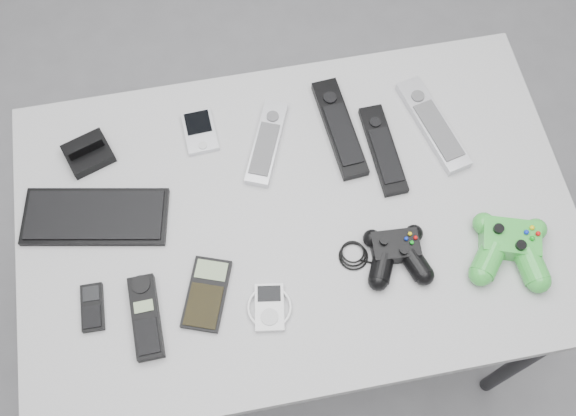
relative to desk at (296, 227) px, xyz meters
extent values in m
plane|color=slate|center=(-0.10, 0.01, -0.71)|extent=(3.50, 3.50, 0.00)
cube|color=#99999B|center=(0.00, 0.00, 0.05)|extent=(1.16, 0.74, 0.03)
cylinder|color=black|center=(0.53, -0.32, -0.34)|extent=(0.04, 0.04, 0.74)
cylinder|color=black|center=(-0.53, 0.32, -0.34)|extent=(0.04, 0.04, 0.74)
cylinder|color=black|center=(0.53, 0.32, -0.34)|extent=(0.04, 0.04, 0.74)
cube|color=black|center=(-0.41, 0.07, 0.08)|extent=(0.32, 0.18, 0.02)
cube|color=black|center=(-0.42, 0.22, 0.09)|extent=(0.12, 0.11, 0.05)
cube|color=silver|center=(-0.17, 0.23, 0.08)|extent=(0.07, 0.11, 0.02)
cube|color=silver|center=(-0.03, 0.18, 0.08)|extent=(0.13, 0.21, 0.02)
cube|color=black|center=(0.13, 0.18, 0.08)|extent=(0.08, 0.25, 0.03)
cube|color=black|center=(0.21, 0.11, 0.08)|extent=(0.06, 0.22, 0.02)
cube|color=#B4B5BB|center=(0.34, 0.15, 0.08)|extent=(0.11, 0.25, 0.02)
cube|color=black|center=(-0.43, -0.12, 0.08)|extent=(0.04, 0.10, 0.02)
cube|color=black|center=(-0.33, -0.16, 0.08)|extent=(0.06, 0.17, 0.03)
cube|color=black|center=(-0.21, -0.14, 0.07)|extent=(0.12, 0.16, 0.01)
cube|color=silver|center=(-0.09, -0.19, 0.08)|extent=(0.10, 0.11, 0.02)
camera|label=1|loc=(-0.12, -0.55, 1.35)|focal=42.00mm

